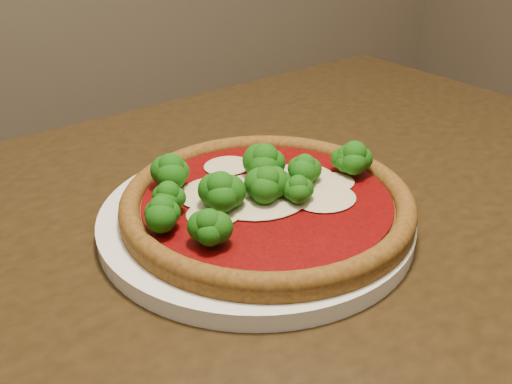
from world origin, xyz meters
name	(u,v)px	position (x,y,z in m)	size (l,w,h in m)	color
dining_table	(285,321)	(0.16, 0.22, 0.66)	(1.31, 1.07, 0.75)	black
plate	(256,218)	(0.15, 0.28, 0.76)	(0.32, 0.32, 0.02)	white
pizza	(264,196)	(0.16, 0.27, 0.78)	(0.30, 0.30, 0.06)	brown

